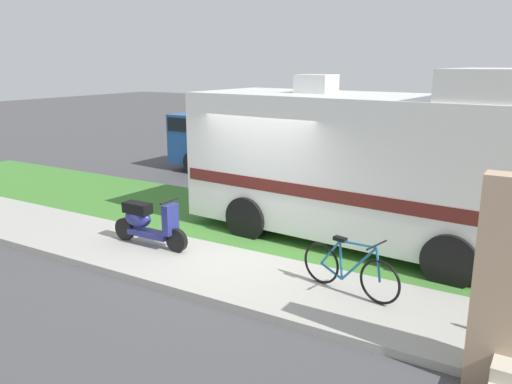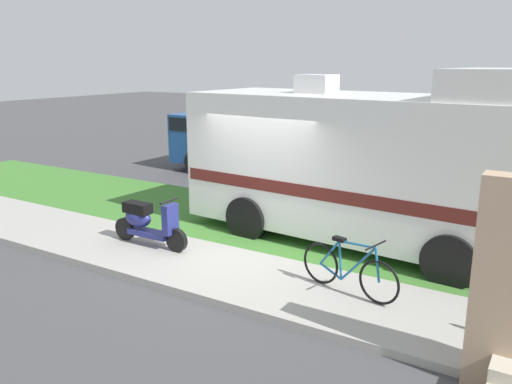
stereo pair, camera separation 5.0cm
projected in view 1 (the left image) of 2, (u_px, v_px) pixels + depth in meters
name	position (u px, v px, depth m)	size (l,w,h in m)	color
ground_plane	(244.00, 250.00, 9.88)	(80.00, 80.00, 0.00)	#424244
sidewalk	(207.00, 268.00, 8.87)	(24.00, 2.00, 0.12)	#9E9B93
grass_strip	(281.00, 228.00, 11.12)	(24.00, 3.40, 0.08)	#3D752D
motorhome_rv	(366.00, 163.00, 9.92)	(6.95, 2.95, 3.40)	silver
scooter	(147.00, 222.00, 9.72)	(1.74, 0.50, 0.97)	black
bicycle	(349.00, 269.00, 7.70)	(1.67, 0.56, 0.88)	black
pickup_truck_near	(239.00, 143.00, 16.57)	(5.79, 2.12, 1.85)	#1E478C
bottle_green	(473.00, 322.00, 6.69)	(0.07, 0.07, 0.25)	#19722D
bottle_spare	(497.00, 307.00, 7.07)	(0.07, 0.07, 0.29)	#19722D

